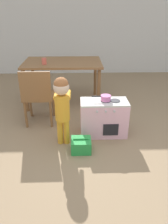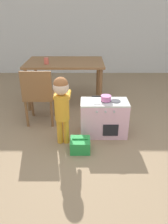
{
  "view_description": "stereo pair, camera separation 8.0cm",
  "coord_description": "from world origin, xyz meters",
  "px_view_note": "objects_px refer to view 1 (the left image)",
  "views": [
    {
      "loc": [
        -0.13,
        -1.82,
        1.57
      ],
      "look_at": [
        -0.05,
        0.67,
        0.36
      ],
      "focal_mm": 35.0,
      "sensor_mm": 36.0,
      "label": 1
    },
    {
      "loc": [
        -0.05,
        -1.82,
        1.57
      ],
      "look_at": [
        -0.05,
        0.67,
        0.36
      ],
      "focal_mm": 35.0,
      "sensor_mm": 36.0,
      "label": 2
    }
  ],
  "objects_px": {
    "dining_table": "(63,67)",
    "dining_chair_near": "(38,95)",
    "cup_on_table": "(44,61)",
    "child_figure": "(62,102)",
    "play_kitchen": "(104,118)",
    "toy_basket": "(81,145)",
    "toy_pot": "(106,98)"
  },
  "relations": [
    {
      "from": "dining_chair_near",
      "to": "toy_pot",
      "type": "bearing_deg",
      "value": -19.31
    },
    {
      "from": "play_kitchen",
      "to": "toy_pot",
      "type": "distance_m",
      "value": 0.29
    },
    {
      "from": "play_kitchen",
      "to": "dining_chair_near",
      "type": "height_order",
      "value": "dining_chair_near"
    },
    {
      "from": "toy_pot",
      "to": "child_figure",
      "type": "xyz_separation_m",
      "value": [
        -0.54,
        -0.2,
        0.04
      ]
    },
    {
      "from": "toy_basket",
      "to": "cup_on_table",
      "type": "bearing_deg",
      "value": 112.95
    },
    {
      "from": "play_kitchen",
      "to": "cup_on_table",
      "type": "xyz_separation_m",
      "value": [
        -0.87,
        0.93,
        0.55
      ]
    },
    {
      "from": "play_kitchen",
      "to": "toy_basket",
      "type": "relative_size",
      "value": 2.58
    },
    {
      "from": "toy_pot",
      "to": "cup_on_table",
      "type": "xyz_separation_m",
      "value": [
        -0.88,
        0.93,
        0.26
      ]
    },
    {
      "from": "play_kitchen",
      "to": "toy_basket",
      "type": "xyz_separation_m",
      "value": [
        -0.31,
        -0.38,
        -0.16
      ]
    },
    {
      "from": "dining_table",
      "to": "cup_on_table",
      "type": "distance_m",
      "value": 0.36
    },
    {
      "from": "dining_table",
      "to": "cup_on_table",
      "type": "xyz_separation_m",
      "value": [
        -0.28,
        -0.18,
        0.14
      ]
    },
    {
      "from": "child_figure",
      "to": "dining_chair_near",
      "type": "bearing_deg",
      "value": 125.65
    },
    {
      "from": "child_figure",
      "to": "dining_chair_near",
      "type": "height_order",
      "value": "child_figure"
    },
    {
      "from": "dining_table",
      "to": "cup_on_table",
      "type": "height_order",
      "value": "cup_on_table"
    },
    {
      "from": "play_kitchen",
      "to": "dining_table",
      "type": "xyz_separation_m",
      "value": [
        -0.59,
        1.12,
        0.41
      ]
    },
    {
      "from": "dining_table",
      "to": "dining_chair_near",
      "type": "distance_m",
      "value": 0.88
    },
    {
      "from": "toy_pot",
      "to": "dining_chair_near",
      "type": "height_order",
      "value": "dining_chair_near"
    },
    {
      "from": "cup_on_table",
      "to": "dining_table",
      "type": "bearing_deg",
      "value": 33.25
    },
    {
      "from": "play_kitchen",
      "to": "cup_on_table",
      "type": "bearing_deg",
      "value": 132.84
    },
    {
      "from": "play_kitchen",
      "to": "toy_basket",
      "type": "bearing_deg",
      "value": -128.92
    },
    {
      "from": "play_kitchen",
      "to": "child_figure",
      "type": "xyz_separation_m",
      "value": [
        -0.53,
        -0.2,
        0.33
      ]
    },
    {
      "from": "dining_table",
      "to": "dining_chair_near",
      "type": "xyz_separation_m",
      "value": [
        -0.31,
        -0.8,
        -0.2
      ]
    },
    {
      "from": "child_figure",
      "to": "toy_basket",
      "type": "relative_size",
      "value": 3.65
    },
    {
      "from": "dining_table",
      "to": "dining_chair_near",
      "type": "relative_size",
      "value": 1.58
    },
    {
      "from": "play_kitchen",
      "to": "toy_pot",
      "type": "xyz_separation_m",
      "value": [
        0.01,
        0.0,
        0.29
      ]
    },
    {
      "from": "toy_pot",
      "to": "cup_on_table",
      "type": "height_order",
      "value": "cup_on_table"
    },
    {
      "from": "toy_basket",
      "to": "play_kitchen",
      "type": "bearing_deg",
      "value": 51.08
    },
    {
      "from": "child_figure",
      "to": "cup_on_table",
      "type": "bearing_deg",
      "value": 106.7
    },
    {
      "from": "toy_basket",
      "to": "cup_on_table",
      "type": "relative_size",
      "value": 2.4
    },
    {
      "from": "dining_table",
      "to": "child_figure",
      "type": "bearing_deg",
      "value": -87.38
    },
    {
      "from": "child_figure",
      "to": "cup_on_table",
      "type": "distance_m",
      "value": 1.2
    },
    {
      "from": "toy_basket",
      "to": "dining_chair_near",
      "type": "bearing_deg",
      "value": 130.02
    }
  ]
}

